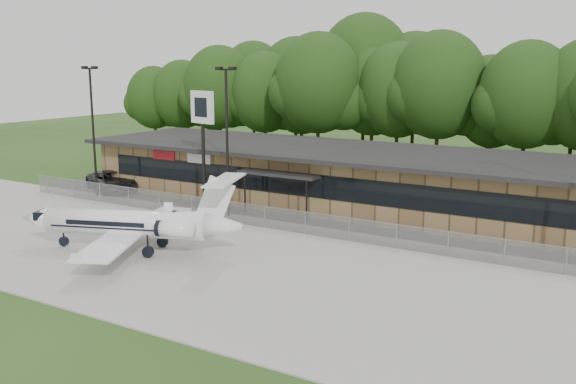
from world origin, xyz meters
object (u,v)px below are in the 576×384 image
Objects in this scene: terminal at (341,176)px; suv at (112,181)px; business_jet at (134,225)px; pole_sign at (202,120)px.

terminal is 19.34m from suv.
suv is (-14.18, 11.77, -0.77)m from business_jet.
pole_sign reaches higher than suv.
terminal is 17.62m from business_jet.
terminal is at bearing -49.68° from suv.
pole_sign is (-7.32, -7.14, 4.39)m from terminal.
terminal is at bearing 55.61° from business_jet.
terminal is 4.78× the size of pole_sign.
business_jet is 1.54× the size of pole_sign.
business_jet is (-4.38, -17.06, -0.57)m from terminal.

